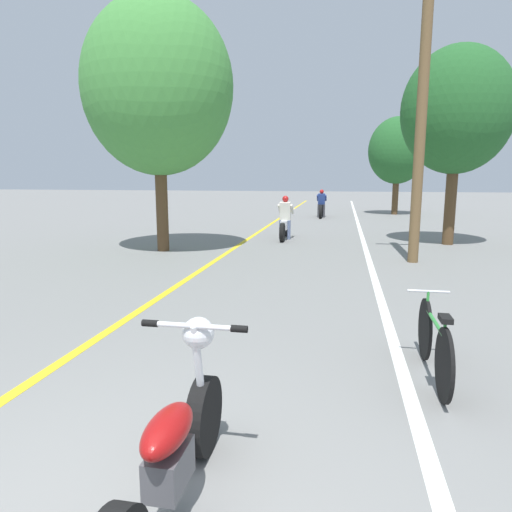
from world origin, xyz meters
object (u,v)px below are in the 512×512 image
roadside_tree_right_near (457,111)px  roadside_tree_left (158,87)px  motorcycle_rider_lead (285,223)px  roadside_tree_right_far (398,151)px  bicycle_parked (434,343)px  motorcycle_foreground (173,449)px  motorcycle_rider_far (321,207)px  utility_pole (422,98)px

roadside_tree_right_near → roadside_tree_left: size_ratio=0.86×
roadside_tree_right_near → motorcycle_rider_lead: 5.96m
roadside_tree_right_far → bicycle_parked: (-1.77, -20.70, -2.95)m
motorcycle_foreground → motorcycle_rider_far: 20.43m
motorcycle_foreground → motorcycle_rider_lead: 12.31m
utility_pole → roadside_tree_right_far: size_ratio=1.44×
utility_pole → motorcycle_foreground: utility_pole is taller
roadside_tree_right_far → roadside_tree_left: bearing=-118.8°
roadside_tree_left → motorcycle_rider_lead: size_ratio=3.35×
utility_pole → motorcycle_foreground: bearing=-106.6°
roadside_tree_right_near → motorcycle_foreground: roadside_tree_right_near is taller
motorcycle_rider_far → bicycle_parked: 18.26m
motorcycle_rider_far → bicycle_parked: motorcycle_rider_far is taller
motorcycle_foreground → motorcycle_rider_lead: motorcycle_rider_lead is taller
motorcycle_rider_far → bicycle_parked: size_ratio=1.21×
roadside_tree_right_far → motorcycle_foreground: bearing=-99.1°
roadside_tree_left → motorcycle_rider_lead: roadside_tree_left is taller
utility_pole → bicycle_parked: (-0.73, -6.56, -3.38)m
roadside_tree_right_far → motorcycle_rider_lead: size_ratio=2.59×
roadside_tree_left → bicycle_parked: size_ratio=3.88×
roadside_tree_right_near → utility_pole: bearing=-114.4°
roadside_tree_right_near → bicycle_parked: (-2.17, -9.74, -3.48)m
bicycle_parked → motorcycle_rider_far: bearing=96.2°
utility_pole → motorcycle_foreground: (-2.63, -8.84, -3.33)m
motorcycle_rider_lead → motorcycle_rider_far: bearing=84.6°
bicycle_parked → roadside_tree_right_near: bearing=77.4°
motorcycle_rider_far → bicycle_parked: (1.99, -18.15, -0.15)m
bicycle_parked → motorcycle_rider_lead: bearing=105.5°
roadside_tree_left → motorcycle_foreground: (3.85, -9.32, -3.86)m
utility_pole → motorcycle_rider_lead: 5.86m
utility_pole → roadside_tree_left: size_ratio=1.11×
motorcycle_foreground → utility_pole: bearing=73.4°
utility_pole → roadside_tree_left: utility_pole is taller
utility_pole → roadside_tree_right_near: size_ratio=1.29×
roadside_tree_right_far → motorcycle_rider_far: size_ratio=2.47×
roadside_tree_left → motorcycle_foreground: roadside_tree_left is taller
roadside_tree_left → utility_pole: bearing=-4.3°
roadside_tree_right_far → roadside_tree_left: (-7.52, -13.66, 0.96)m
motorcycle_rider_lead → roadside_tree_left: bearing=-135.4°
utility_pole → motorcycle_foreground: size_ratio=3.74×
bicycle_parked → motorcycle_foreground: bearing=-129.7°
roadside_tree_left → bicycle_parked: 9.90m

